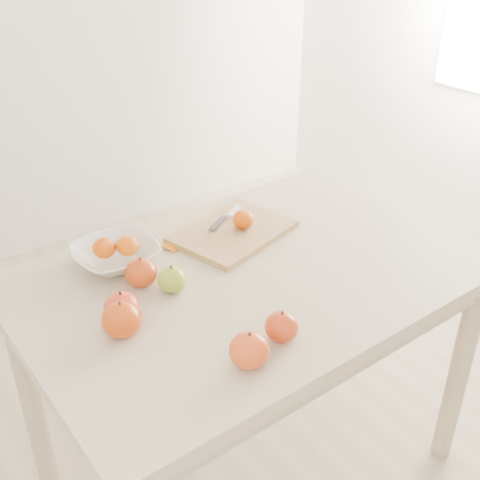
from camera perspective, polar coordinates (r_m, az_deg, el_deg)
ground at (r=2.09m, az=0.88°, el=-20.47°), size 3.50×3.50×0.00m
table at (r=1.64m, az=1.06°, el=-5.83°), size 1.20×0.80×0.75m
cutting_board at (r=1.74m, az=-0.68°, el=0.76°), size 0.38×0.31×0.02m
board_tangerine at (r=1.73m, az=0.31°, el=1.97°), size 0.06×0.06×0.05m
fruit_bowl at (r=1.63m, az=-11.71°, el=-1.41°), size 0.22×0.22×0.05m
bowl_tangerine_near at (r=1.61m, az=-12.75°, el=-0.75°), size 0.06×0.06×0.05m
bowl_tangerine_far at (r=1.61m, az=-10.62°, el=-0.53°), size 0.06×0.06×0.05m
orange_peel_a at (r=1.70m, az=-6.30°, el=-0.53°), size 0.07×0.07×0.01m
orange_peel_b at (r=1.72m, az=-4.55°, el=0.10°), size 0.05×0.05×0.01m
paring_knife at (r=1.81m, az=-0.82°, el=2.52°), size 0.16×0.09×0.01m
apple_green at (r=1.50m, az=-6.49°, el=-3.76°), size 0.07×0.07×0.06m
apple_red_a at (r=1.52m, az=-9.36°, el=-3.08°), size 0.08×0.08×0.07m
apple_red_d at (r=1.41m, az=-11.14°, el=-6.34°), size 0.08×0.08×0.08m
apple_red_c at (r=1.27m, az=0.90°, el=-10.40°), size 0.09×0.09×0.08m
apple_red_b at (r=1.37m, az=-11.17°, el=-7.42°), size 0.09×0.09×0.08m
apple_red_e at (r=1.34m, az=3.96°, el=-8.21°), size 0.08×0.08×0.07m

